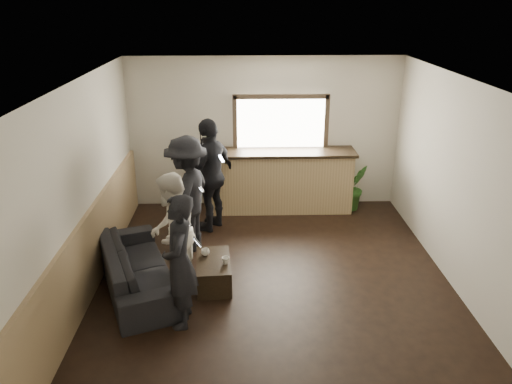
{
  "coord_description": "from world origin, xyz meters",
  "views": [
    {
      "loc": [
        -0.41,
        -6.01,
        3.78
      ],
      "look_at": [
        -0.23,
        0.4,
        1.25
      ],
      "focal_mm": 35.0,
      "sensor_mm": 36.0,
      "label": 1
    }
  ],
  "objects_px": {
    "sofa": "(138,267)",
    "potted_plant": "(354,187)",
    "person_a": "(180,262)",
    "person_b": "(172,233)",
    "cup_b": "(225,261)",
    "person_c": "(187,194)",
    "bar_counter": "(281,177)",
    "person_d": "(211,175)",
    "coffee_table": "(214,272)",
    "cup_a": "(205,252)"
  },
  "relations": [
    {
      "from": "sofa",
      "to": "potted_plant",
      "type": "xyz_separation_m",
      "value": [
        3.55,
        2.64,
        0.13
      ]
    },
    {
      "from": "person_a",
      "to": "person_b",
      "type": "height_order",
      "value": "person_a"
    },
    {
      "from": "cup_b",
      "to": "potted_plant",
      "type": "bearing_deg",
      "value": 48.93
    },
    {
      "from": "cup_b",
      "to": "person_c",
      "type": "height_order",
      "value": "person_c"
    },
    {
      "from": "person_b",
      "to": "person_c",
      "type": "distance_m",
      "value": 1.16
    },
    {
      "from": "person_b",
      "to": "person_a",
      "type": "bearing_deg",
      "value": 16.47
    },
    {
      "from": "bar_counter",
      "to": "potted_plant",
      "type": "distance_m",
      "value": 1.4
    },
    {
      "from": "bar_counter",
      "to": "person_b",
      "type": "distance_m",
      "value": 3.16
    },
    {
      "from": "person_d",
      "to": "sofa",
      "type": "bearing_deg",
      "value": 5.75
    },
    {
      "from": "person_b",
      "to": "person_c",
      "type": "relative_size",
      "value": 0.9
    },
    {
      "from": "person_b",
      "to": "person_d",
      "type": "height_order",
      "value": "person_d"
    },
    {
      "from": "cup_b",
      "to": "person_d",
      "type": "xyz_separation_m",
      "value": [
        -0.29,
        1.94,
        0.55
      ]
    },
    {
      "from": "cup_b",
      "to": "person_c",
      "type": "relative_size",
      "value": 0.06
    },
    {
      "from": "person_d",
      "to": "person_b",
      "type": "bearing_deg",
      "value": 19.08
    },
    {
      "from": "person_b",
      "to": "bar_counter",
      "type": "bearing_deg",
      "value": 150.87
    },
    {
      "from": "coffee_table",
      "to": "bar_counter",
      "type": "bearing_deg",
      "value": 66.75
    },
    {
      "from": "bar_counter",
      "to": "person_d",
      "type": "distance_m",
      "value": 1.51
    },
    {
      "from": "cup_a",
      "to": "person_a",
      "type": "bearing_deg",
      "value": -102.1
    },
    {
      "from": "sofa",
      "to": "person_d",
      "type": "xyz_separation_m",
      "value": [
        0.92,
        1.9,
        0.66
      ]
    },
    {
      "from": "sofa",
      "to": "person_d",
      "type": "relative_size",
      "value": 1.1
    },
    {
      "from": "sofa",
      "to": "person_a",
      "type": "relative_size",
      "value": 1.26
    },
    {
      "from": "sofa",
      "to": "person_d",
      "type": "bearing_deg",
      "value": -47.12
    },
    {
      "from": "sofa",
      "to": "coffee_table",
      "type": "height_order",
      "value": "sofa"
    },
    {
      "from": "potted_plant",
      "to": "person_d",
      "type": "xyz_separation_m",
      "value": [
        -2.63,
        -0.74,
        0.53
      ]
    },
    {
      "from": "coffee_table",
      "to": "cup_b",
      "type": "xyz_separation_m",
      "value": [
        0.17,
        -0.11,
        0.23
      ]
    },
    {
      "from": "bar_counter",
      "to": "cup_b",
      "type": "height_order",
      "value": "bar_counter"
    },
    {
      "from": "person_a",
      "to": "sofa",
      "type": "bearing_deg",
      "value": -140.12
    },
    {
      "from": "potted_plant",
      "to": "person_c",
      "type": "xyz_separation_m",
      "value": [
        -2.95,
        -1.48,
        0.48
      ]
    },
    {
      "from": "cup_a",
      "to": "person_b",
      "type": "height_order",
      "value": "person_b"
    },
    {
      "from": "cup_a",
      "to": "bar_counter",
      "type": "bearing_deg",
      "value": 63.31
    },
    {
      "from": "person_c",
      "to": "person_d",
      "type": "xyz_separation_m",
      "value": [
        0.32,
        0.74,
        0.05
      ]
    },
    {
      "from": "person_a",
      "to": "cup_a",
      "type": "bearing_deg",
      "value": 167.24
    },
    {
      "from": "cup_a",
      "to": "person_c",
      "type": "xyz_separation_m",
      "value": [
        -0.32,
        0.95,
        0.5
      ]
    },
    {
      "from": "potted_plant",
      "to": "person_d",
      "type": "height_order",
      "value": "person_d"
    },
    {
      "from": "bar_counter",
      "to": "person_b",
      "type": "bearing_deg",
      "value": -121.87
    },
    {
      "from": "bar_counter",
      "to": "person_d",
      "type": "relative_size",
      "value": 1.39
    },
    {
      "from": "cup_a",
      "to": "cup_b",
      "type": "relative_size",
      "value": 1.11
    },
    {
      "from": "person_b",
      "to": "person_c",
      "type": "height_order",
      "value": "person_c"
    },
    {
      "from": "sofa",
      "to": "cup_b",
      "type": "relative_size",
      "value": 20.38
    },
    {
      "from": "sofa",
      "to": "person_b",
      "type": "relative_size",
      "value": 1.29
    },
    {
      "from": "person_b",
      "to": "person_c",
      "type": "bearing_deg",
      "value": 177.77
    },
    {
      "from": "bar_counter",
      "to": "potted_plant",
      "type": "relative_size",
      "value": 3.08
    },
    {
      "from": "sofa",
      "to": "potted_plant",
      "type": "distance_m",
      "value": 4.42
    },
    {
      "from": "coffee_table",
      "to": "person_c",
      "type": "bearing_deg",
      "value": 111.76
    },
    {
      "from": "sofa",
      "to": "potted_plant",
      "type": "relative_size",
      "value": 2.43
    },
    {
      "from": "cup_a",
      "to": "potted_plant",
      "type": "xyz_separation_m",
      "value": [
        2.63,
        2.43,
        0.02
      ]
    },
    {
      "from": "cup_b",
      "to": "coffee_table",
      "type": "bearing_deg",
      "value": 148.52
    },
    {
      "from": "bar_counter",
      "to": "coffee_table",
      "type": "distance_m",
      "value": 2.89
    },
    {
      "from": "sofa",
      "to": "person_a",
      "type": "height_order",
      "value": "person_a"
    },
    {
      "from": "cup_b",
      "to": "person_a",
      "type": "xyz_separation_m",
      "value": [
        -0.51,
        -0.77,
        0.43
      ]
    }
  ]
}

